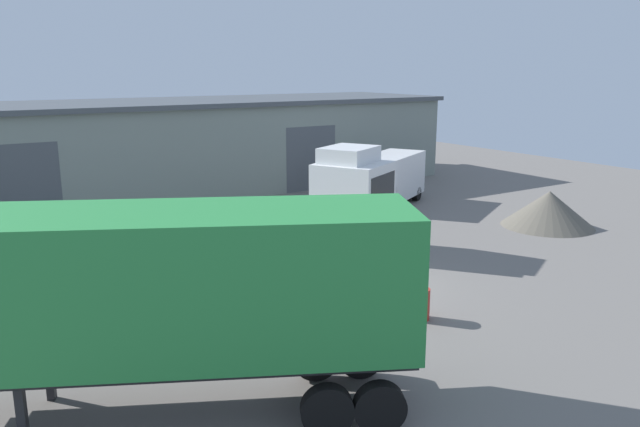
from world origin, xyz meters
TOP-DOWN VIEW (x-y plane):
  - ground_plane at (0.00, 0.00)m, footprint 60.00×60.00m
  - warehouse_building at (0.00, 18.06)m, footprint 34.13×8.62m
  - tractor_unit_white at (2.26, 3.75)m, footprint 5.27×6.97m
  - container_trailer_green at (-7.28, -4.22)m, footprint 9.67×6.57m
  - delivery_van_white at (8.57, 8.59)m, footprint 5.31×4.15m
  - gravel_pile at (11.70, 1.47)m, footprint 3.96×3.96m
  - oil_drum at (0.03, -3.27)m, footprint 0.58×0.58m

SIDE VIEW (x-z plane):
  - ground_plane at x=0.00m, z-range 0.00..0.00m
  - oil_drum at x=0.03m, z-range 0.00..0.88m
  - gravel_pile at x=11.70m, z-range 0.00..1.56m
  - delivery_van_white at x=8.57m, z-range 0.11..2.64m
  - tractor_unit_white at x=2.26m, z-range -0.12..3.78m
  - warehouse_building at x=0.00m, z-range 0.01..5.02m
  - container_trailer_green at x=-7.28m, z-range 0.55..4.70m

